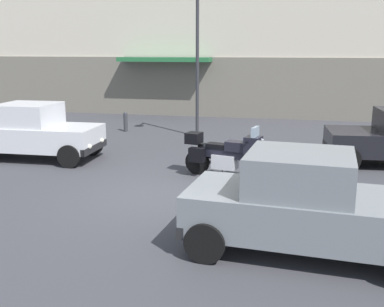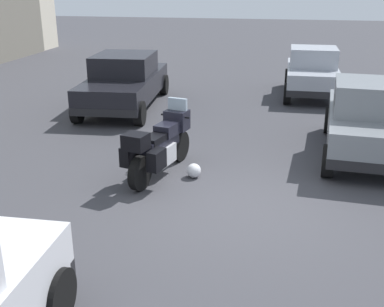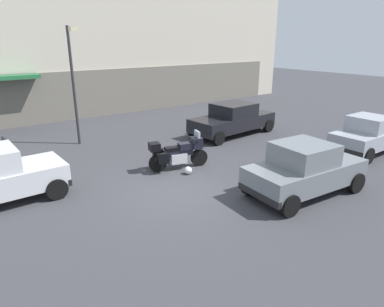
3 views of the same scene
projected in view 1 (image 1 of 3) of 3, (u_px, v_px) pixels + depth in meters
ground_plane at (169, 194)px, 10.27m from camera, size 80.00×80.00×0.00m
building_facade_rear at (241, 16)px, 21.77m from camera, size 36.00×3.40×9.51m
motorcycle at (225, 154)px, 11.47m from camera, size 2.23×1.03×1.36m
helmet at (220, 179)px, 10.95m from camera, size 0.28×0.28×0.28m
car_hatchback_near at (33, 132)px, 13.41m from camera, size 3.91×1.88×1.64m
car_wagon_end at (306, 205)px, 7.16m from camera, size 3.97×2.06×1.64m
streetlamp_curbside at (197, 52)px, 16.22m from camera, size 0.28×0.94×5.07m
bollard_curbside at (126, 121)px, 17.95m from camera, size 0.16×0.16×0.79m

